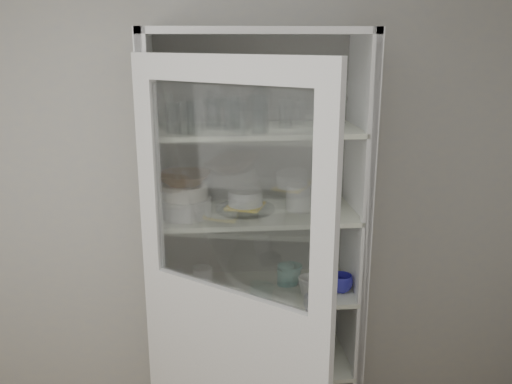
% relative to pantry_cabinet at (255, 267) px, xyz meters
% --- Properties ---
extents(wall_back, '(3.60, 0.02, 2.60)m').
position_rel_pantry_cabinet_xyz_m(wall_back, '(-0.20, 0.16, 0.36)').
color(wall_back, beige).
rests_on(wall_back, ground).
extents(pantry_cabinet, '(1.00, 0.45, 2.10)m').
position_rel_pantry_cabinet_xyz_m(pantry_cabinet, '(0.00, 0.00, 0.00)').
color(pantry_cabinet, white).
rests_on(pantry_cabinet, floor).
extents(cupboard_door, '(0.73, 0.60, 2.00)m').
position_rel_pantry_cabinet_xyz_m(cupboard_door, '(-0.15, -0.57, -0.07)').
color(cupboard_door, white).
rests_on(cupboard_door, floor).
extents(tumbler_0, '(0.07, 0.07, 0.14)m').
position_rel_pantry_cabinet_xyz_m(tumbler_0, '(-0.31, -0.21, 0.79)').
color(tumbler_0, silver).
rests_on(tumbler_0, shelf_glass).
extents(tumbler_1, '(0.08, 0.08, 0.14)m').
position_rel_pantry_cabinet_xyz_m(tumbler_1, '(-0.27, -0.23, 0.79)').
color(tumbler_1, silver).
rests_on(tumbler_1, shelf_glass).
extents(tumbler_2, '(0.08, 0.08, 0.15)m').
position_rel_pantry_cabinet_xyz_m(tumbler_2, '(-0.01, -0.20, 0.80)').
color(tumbler_2, silver).
rests_on(tumbler_2, shelf_glass).
extents(tumbler_3, '(0.09, 0.09, 0.13)m').
position_rel_pantry_cabinet_xyz_m(tumbler_3, '(-0.08, -0.18, 0.79)').
color(tumbler_3, silver).
rests_on(tumbler_3, shelf_glass).
extents(tumbler_4, '(0.09, 0.09, 0.15)m').
position_rel_pantry_cabinet_xyz_m(tumbler_4, '(0.01, -0.20, 0.79)').
color(tumbler_4, silver).
rests_on(tumbler_4, shelf_glass).
extents(tumbler_5, '(0.09, 0.09, 0.15)m').
position_rel_pantry_cabinet_xyz_m(tumbler_5, '(0.29, -0.22, 0.80)').
color(tumbler_5, silver).
rests_on(tumbler_5, shelf_glass).
extents(tumbler_6, '(0.07, 0.07, 0.13)m').
position_rel_pantry_cabinet_xyz_m(tumbler_6, '(0.34, -0.20, 0.79)').
color(tumbler_6, silver).
rests_on(tumbler_6, shelf_glass).
extents(tumbler_7, '(0.08, 0.08, 0.16)m').
position_rel_pantry_cabinet_xyz_m(tumbler_7, '(-0.41, -0.05, 0.80)').
color(tumbler_7, silver).
rests_on(tumbler_7, shelf_glass).
extents(tumbler_8, '(0.09, 0.09, 0.14)m').
position_rel_pantry_cabinet_xyz_m(tumbler_8, '(-0.19, -0.08, 0.79)').
color(tumbler_8, silver).
rests_on(tumbler_8, shelf_glass).
extents(tumbler_9, '(0.08, 0.08, 0.15)m').
position_rel_pantry_cabinet_xyz_m(tumbler_9, '(-0.00, -0.05, 0.80)').
color(tumbler_9, silver).
rests_on(tumbler_9, shelf_glass).
extents(tumbler_10, '(0.09, 0.09, 0.14)m').
position_rel_pantry_cabinet_xyz_m(tumbler_10, '(-0.08, -0.06, 0.79)').
color(tumbler_10, silver).
rests_on(tumbler_10, shelf_glass).
extents(tumbler_11, '(0.07, 0.07, 0.13)m').
position_rel_pantry_cabinet_xyz_m(tumbler_11, '(0.13, -0.08, 0.78)').
color(tumbler_11, silver).
rests_on(tumbler_11, shelf_glass).
extents(goblet_0, '(0.07, 0.07, 0.16)m').
position_rel_pantry_cabinet_xyz_m(goblet_0, '(-0.17, 0.01, 0.80)').
color(goblet_0, silver).
rests_on(goblet_0, shelf_glass).
extents(goblet_1, '(0.08, 0.08, 0.17)m').
position_rel_pantry_cabinet_xyz_m(goblet_1, '(-0.21, 0.03, 0.81)').
color(goblet_1, silver).
rests_on(goblet_1, shelf_glass).
extents(goblet_2, '(0.08, 0.08, 0.19)m').
position_rel_pantry_cabinet_xyz_m(goblet_2, '(0.03, 0.06, 0.82)').
color(goblet_2, silver).
rests_on(goblet_2, shelf_glass).
extents(goblet_3, '(0.07, 0.07, 0.17)m').
position_rel_pantry_cabinet_xyz_m(goblet_3, '(0.41, 0.04, 0.80)').
color(goblet_3, silver).
rests_on(goblet_3, shelf_glass).
extents(plate_stack_front, '(0.24, 0.24, 0.08)m').
position_rel_pantry_cabinet_xyz_m(plate_stack_front, '(-0.33, -0.11, 0.36)').
color(plate_stack_front, silver).
rests_on(plate_stack_front, shelf_plates).
extents(plate_stack_back, '(0.22, 0.22, 0.06)m').
position_rel_pantry_cabinet_xyz_m(plate_stack_back, '(-0.41, 0.05, 0.35)').
color(plate_stack_back, silver).
rests_on(plate_stack_back, shelf_plates).
extents(cream_bowl, '(0.22, 0.22, 0.06)m').
position_rel_pantry_cabinet_xyz_m(cream_bowl, '(-0.33, -0.11, 0.44)').
color(cream_bowl, white).
rests_on(cream_bowl, plate_stack_front).
extents(terracotta_bowl, '(0.27, 0.27, 0.06)m').
position_rel_pantry_cabinet_xyz_m(terracotta_bowl, '(-0.33, -0.11, 0.50)').
color(terracotta_bowl, '#54361E').
rests_on(terracotta_bowl, cream_bowl).
extents(glass_platter, '(0.31, 0.31, 0.02)m').
position_rel_pantry_cabinet_xyz_m(glass_platter, '(-0.05, -0.05, 0.33)').
color(glass_platter, silver).
rests_on(glass_platter, shelf_plates).
extents(yellow_trivet, '(0.21, 0.21, 0.01)m').
position_rel_pantry_cabinet_xyz_m(yellow_trivet, '(-0.05, -0.05, 0.34)').
color(yellow_trivet, yellow).
rests_on(yellow_trivet, glass_platter).
extents(white_ramekin, '(0.19, 0.19, 0.07)m').
position_rel_pantry_cabinet_xyz_m(white_ramekin, '(-0.05, -0.05, 0.38)').
color(white_ramekin, silver).
rests_on(white_ramekin, yellow_trivet).
extents(grey_bowl_stack, '(0.13, 0.13, 0.12)m').
position_rel_pantry_cabinet_xyz_m(grey_bowl_stack, '(0.21, -0.06, 0.38)').
color(grey_bowl_stack, silver).
rests_on(grey_bowl_stack, shelf_plates).
extents(mug_blue, '(0.12, 0.12, 0.09)m').
position_rel_pantry_cabinet_xyz_m(mug_blue, '(0.41, -0.15, -0.04)').
color(mug_blue, '#212B9A').
rests_on(mug_blue, shelf_mugs).
extents(mug_teal, '(0.12, 0.12, 0.10)m').
position_rel_pantry_cabinet_xyz_m(mug_teal, '(0.18, -0.05, -0.03)').
color(mug_teal, '#2A7477').
rests_on(mug_teal, shelf_mugs).
extents(mug_white, '(0.11, 0.11, 0.10)m').
position_rel_pantry_cabinet_xyz_m(mug_white, '(0.24, -0.19, -0.03)').
color(mug_white, silver).
rests_on(mug_white, shelf_mugs).
extents(teal_jar, '(0.08, 0.08, 0.10)m').
position_rel_pantry_cabinet_xyz_m(teal_jar, '(0.15, -0.04, -0.03)').
color(teal_jar, '#2A7477').
rests_on(teal_jar, shelf_mugs).
extents(measuring_cups, '(0.10, 0.10, 0.04)m').
position_rel_pantry_cabinet_xyz_m(measuring_cups, '(-0.21, -0.14, -0.06)').
color(measuring_cups, '#B0B0B0').
rests_on(measuring_cups, shelf_mugs).
extents(white_canister, '(0.11, 0.11, 0.11)m').
position_rel_pantry_cabinet_xyz_m(white_canister, '(-0.26, -0.06, -0.02)').
color(white_canister, silver).
rests_on(white_canister, shelf_mugs).
extents(cream_dish, '(0.30, 0.30, 0.08)m').
position_rel_pantry_cabinet_xyz_m(cream_dish, '(-0.30, -0.06, -0.44)').
color(cream_dish, white).
rests_on(cream_dish, shelf_bot).
extents(tin_box, '(0.21, 0.15, 0.06)m').
position_rel_pantry_cabinet_xyz_m(tin_box, '(0.08, -0.07, -0.45)').
color(tin_box, '#979797').
rests_on(tin_box, shelf_bot).
extents(tumbler_12, '(0.06, 0.06, 0.13)m').
position_rel_pantry_cabinet_xyz_m(tumbler_12, '(-0.37, -0.18, 0.78)').
color(tumbler_12, silver).
rests_on(tumbler_12, shelf_glass).
extents(tumbler_13, '(0.07, 0.07, 0.14)m').
position_rel_pantry_cabinet_xyz_m(tumbler_13, '(-0.11, -0.13, 0.79)').
color(tumbler_13, silver).
rests_on(tumbler_13, shelf_glass).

